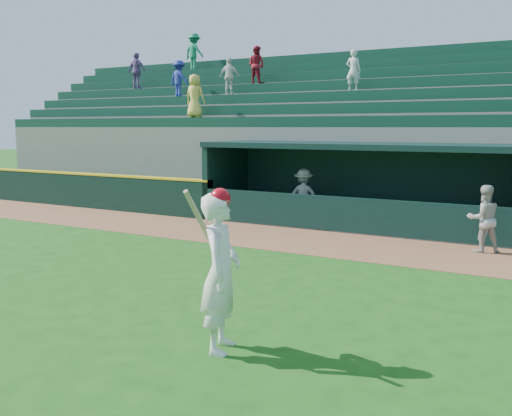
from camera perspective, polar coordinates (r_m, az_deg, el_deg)
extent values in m
plane|color=#194D13|center=(10.46, -4.40, -8.15)|extent=(120.00, 120.00, 0.00)
cube|color=brown|center=(14.65, 6.43, -3.43)|extent=(40.00, 3.00, 0.01)
cube|color=black|center=(23.38, -20.50, 1.90)|extent=(15.50, 0.30, 1.20)
cube|color=yellow|center=(23.32, -20.57, 3.43)|extent=(15.50, 0.32, 0.06)
imported|color=#ACACA6|center=(14.36, 21.81, -1.00)|extent=(0.97, 0.91, 1.59)
imported|color=#A9A8A3|center=(17.54, 4.83, 1.23)|extent=(1.17, 0.82, 1.66)
cube|color=#63635E|center=(17.22, 10.13, -1.73)|extent=(9.00, 2.60, 0.04)
cube|color=black|center=(19.09, -2.91, 2.77)|extent=(0.20, 2.60, 2.30)
cube|color=black|center=(18.29, 11.59, 2.38)|extent=(9.40, 0.20, 2.30)
cube|color=black|center=(16.98, 10.33, 6.15)|extent=(9.40, 2.80, 0.16)
cube|color=black|center=(16.01, 8.70, -0.69)|extent=(9.00, 0.16, 1.00)
cube|color=brown|center=(17.93, 11.01, -0.62)|extent=(8.40, 0.45, 0.10)
cube|color=slate|center=(18.76, 12.12, 3.44)|extent=(34.00, 0.85, 2.91)
cube|color=#0F3828|center=(18.58, 12.16, 8.45)|extent=(34.00, 0.60, 0.36)
cube|color=slate|center=(19.55, 12.90, 4.26)|extent=(34.00, 0.85, 3.36)
cube|color=#0F3828|center=(19.41, 12.97, 9.73)|extent=(34.00, 0.60, 0.36)
cube|color=slate|center=(20.35, 13.62, 5.02)|extent=(34.00, 0.85, 3.81)
cube|color=#0F3828|center=(20.24, 13.73, 10.91)|extent=(34.00, 0.60, 0.36)
cube|color=slate|center=(21.16, 14.29, 5.72)|extent=(34.00, 0.85, 4.26)
cube|color=#0F3828|center=(21.08, 14.42, 11.99)|extent=(34.00, 0.60, 0.36)
cube|color=slate|center=(21.97, 14.91, 6.36)|extent=(34.00, 0.85, 4.71)
cube|color=#0F3828|center=(21.94, 15.07, 12.99)|extent=(34.00, 0.60, 0.36)
cube|color=slate|center=(22.79, 15.49, 6.96)|extent=(34.00, 0.85, 5.16)
cube|color=#0F3828|center=(22.80, 15.68, 13.91)|extent=(34.00, 0.60, 0.36)
cube|color=slate|center=(23.61, 16.02, 7.52)|extent=(34.00, 0.85, 5.61)
cube|color=#0F3828|center=(23.67, 16.24, 14.76)|extent=(34.00, 0.60, 0.36)
cube|color=slate|center=(24.17, 16.35, 7.51)|extent=(34.50, 0.30, 5.61)
imported|color=silver|center=(23.07, -2.66, 13.00)|extent=(0.88, 0.44, 1.45)
imported|color=#1B7D55|center=(27.29, -6.20, 15.27)|extent=(1.17, 0.81, 1.65)
imported|color=#E4C650|center=(21.87, -6.13, 11.08)|extent=(0.81, 0.55, 1.60)
imported|color=#7E5998|center=(27.10, -11.83, 13.27)|extent=(0.96, 0.41, 1.63)
imported|color=silver|center=(20.79, 9.71, 13.42)|extent=(0.52, 0.35, 1.43)
imported|color=maroon|center=(23.47, 0.04, 14.09)|extent=(0.78, 0.63, 1.49)
imported|color=#293398|center=(24.49, -7.69, 12.71)|extent=(1.05, 0.73, 1.49)
imported|color=white|center=(7.47, -3.55, -6.49)|extent=(0.73, 0.89, 2.09)
sphere|color=#B90A16|center=(7.28, -3.61, 0.96)|extent=(0.27, 0.27, 0.27)
cylinder|color=tan|center=(7.23, -5.75, -0.95)|extent=(0.15, 0.53, 0.76)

